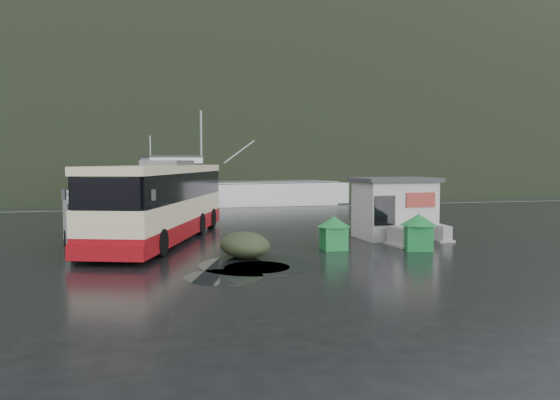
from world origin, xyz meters
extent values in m
plane|color=black|center=(0.00, 0.00, 0.00)|extent=(160.00, 160.00, 0.00)
cube|color=black|center=(0.00, 110.00, 0.00)|extent=(300.00, 180.00, 0.02)
cube|color=#999993|center=(0.00, 20.00, 0.00)|extent=(160.00, 0.60, 1.50)
ellipsoid|color=black|center=(10.00, 250.00, 0.00)|extent=(780.00, 540.00, 570.00)
cylinder|color=black|center=(-0.51, -4.00, 0.01)|extent=(4.13, 4.13, 0.01)
cylinder|color=black|center=(-1.94, -5.78, 0.01)|extent=(2.52, 2.52, 0.01)
cylinder|color=black|center=(6.41, 2.86, 0.01)|extent=(3.16, 3.16, 0.01)
cylinder|color=black|center=(-0.61, -4.49, 0.01)|extent=(2.27, 2.27, 0.01)
camera|label=1|loc=(-4.40, -22.65, 3.62)|focal=35.00mm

